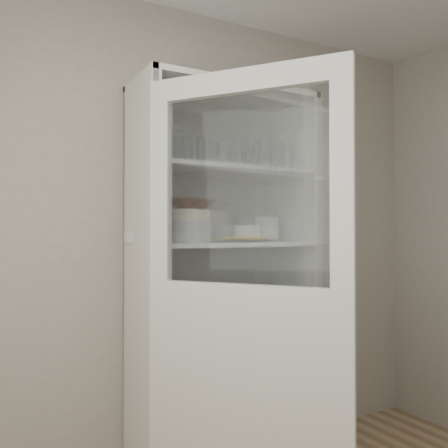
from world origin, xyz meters
TOP-DOWN VIEW (x-y plane):
  - wall_back at (0.00, 1.50)m, footprint 3.60×0.02m
  - pantry_cabinet at (0.20, 1.34)m, footprint 1.00×0.45m
  - cupboard_door at (-0.03, 0.69)m, footprint 0.57×0.75m
  - tumbler_0 at (-0.19, 1.16)m, footprint 0.06×0.06m
  - tumbler_1 at (-0.14, 1.15)m, footprint 0.08×0.08m
  - tumbler_2 at (0.13, 1.16)m, footprint 0.06×0.06m
  - tumbler_3 at (0.26, 1.12)m, footprint 0.08×0.08m
  - tumbler_4 at (0.29, 1.12)m, footprint 0.09×0.09m
  - tumbler_5 at (0.55, 1.16)m, footprint 0.09×0.09m
  - tumbler_6 at (0.46, 1.14)m, footprint 0.09×0.09m
  - tumbler_7 at (-0.09, 1.27)m, footprint 0.08×0.08m
  - tumbler_8 at (0.06, 1.24)m, footprint 0.08×0.08m
  - tumbler_9 at (-0.02, 1.30)m, footprint 0.09×0.09m
  - tumbler_10 at (0.10, 1.27)m, footprint 0.08×0.08m
  - tumbler_11 at (0.38, 1.29)m, footprint 0.08×0.08m
  - goblet_0 at (-0.20, 1.35)m, footprint 0.08×0.08m
  - goblet_1 at (0.21, 1.37)m, footprint 0.08×0.08m
  - goblet_2 at (0.30, 1.35)m, footprint 0.07×0.07m
  - goblet_3 at (0.44, 1.38)m, footprint 0.08×0.08m
  - plate_stack_front at (-0.01, 1.24)m, footprint 0.21×0.21m
  - plate_stack_back at (-0.21, 1.40)m, footprint 0.22×0.22m
  - cream_bowl at (-0.01, 1.24)m, footprint 0.22×0.22m
  - terracotta_bowl at (-0.01, 1.24)m, footprint 0.23×0.23m
  - glass_platter at (0.33, 1.25)m, footprint 0.36×0.36m
  - yellow_trivet at (0.33, 1.25)m, footprint 0.20×0.20m
  - white_ramekin at (0.33, 1.25)m, footprint 0.19×0.19m
  - grey_bowl_stack at (0.49, 1.28)m, footprint 0.13×0.13m
  - mug_blue at (0.61, 1.22)m, footprint 0.14×0.14m
  - mug_teal at (0.27, 1.34)m, footprint 0.12×0.12m
  - mug_white at (0.44, 1.16)m, footprint 0.10×0.10m
  - teal_jar at (0.09, 1.29)m, footprint 0.09×0.09m
  - measuring_cups at (0.07, 1.19)m, footprint 0.10×0.10m
  - white_canister at (-0.08, 1.32)m, footprint 0.11×0.11m
  - cream_dish at (0.08, 1.29)m, footprint 0.26×0.26m
  - tin_box at (0.46, 1.23)m, footprint 0.23×0.18m
  - tumbler_12 at (0.23, 1.17)m, footprint 0.07×0.07m
  - tumbler_13 at (0.30, 1.13)m, footprint 0.07×0.07m

SIDE VIEW (x-z plane):
  - tin_box at x=0.46m, z-range 0.46..0.52m
  - cream_dish at x=0.08m, z-range 0.46..0.53m
  - cupboard_door at x=-0.03m, z-range -0.13..1.87m
  - measuring_cups at x=0.07m, z-range 0.86..0.90m
  - mug_white at x=0.44m, z-range 0.86..0.95m
  - mug_blue at x=0.61m, z-range 0.86..0.95m
  - mug_teal at x=0.27m, z-range 0.86..0.96m
  - teal_jar at x=0.09m, z-range 0.86..0.97m
  - white_canister at x=-0.08m, z-range 0.86..0.98m
  - pantry_cabinet at x=0.20m, z-range -0.11..1.99m
  - glass_platter at x=0.33m, z-range 1.26..1.28m
  - yellow_trivet at x=0.33m, z-range 1.28..1.29m
  - plate_stack_back at x=-0.21m, z-range 1.26..1.32m
  - wall_back at x=0.00m, z-range 0.00..2.60m
  - plate_stack_front at x=-0.01m, z-range 1.26..1.37m
  - white_ramekin at x=0.33m, z-range 1.29..1.35m
  - grey_bowl_stack at x=0.49m, z-range 1.26..1.40m
  - cream_bowl at x=-0.01m, z-range 1.37..1.43m
  - terracotta_bowl at x=-0.01m, z-range 1.43..1.49m
  - tumbler_2 at x=0.13m, z-range 1.66..1.79m
  - tumbler_0 at x=-0.19m, z-range 1.66..1.79m
  - tumbler_3 at x=0.26m, z-range 1.66..1.79m
  - tumbler_11 at x=0.38m, z-range 1.66..1.79m
  - tumbler_10 at x=0.10m, z-range 1.66..1.80m
  - tumbler_5 at x=0.55m, z-range 1.66..1.80m
  - tumbler_4 at x=0.29m, z-range 1.66..1.80m
  - tumbler_13 at x=0.30m, z-range 1.66..1.81m
  - tumbler_7 at x=-0.09m, z-range 1.66..1.81m
  - tumbler_12 at x=0.23m, z-range 1.66..1.81m
  - tumbler_6 at x=0.46m, z-range 1.66..1.81m
  - tumbler_8 at x=0.06m, z-range 1.66..1.81m
  - goblet_2 at x=0.30m, z-range 1.66..1.81m
  - tumbler_1 at x=-0.14m, z-range 1.66..1.81m
  - tumbler_9 at x=-0.02m, z-range 1.66..1.82m
  - goblet_0 at x=-0.20m, z-range 1.66..1.83m
  - goblet_1 at x=0.21m, z-range 1.66..1.84m
  - goblet_3 at x=0.44m, z-range 1.66..1.85m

